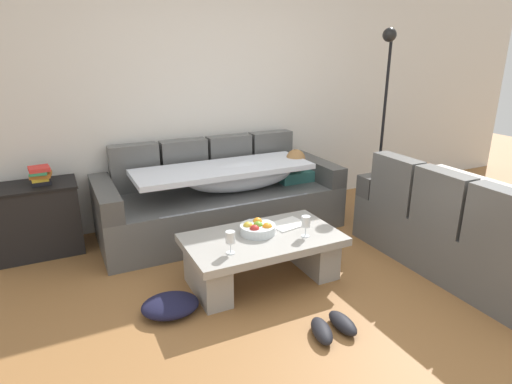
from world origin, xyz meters
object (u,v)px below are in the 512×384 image
Objects in this scene: couch_along_wall at (224,198)px; wine_glass_near_right at (306,222)px; wine_glass_near_left at (230,238)px; book_stack_on_cabinet at (40,175)px; open_magazine at (288,224)px; crumpled_garment at (170,305)px; side_cabinet at (37,219)px; pair_of_shoes at (332,327)px; coffee_table at (262,253)px; fruit_bowl at (258,228)px; couch_near_window at (467,229)px; floor_lamp at (384,110)px.

couch_along_wall is 14.16× the size of wine_glass_near_right.
wine_glass_near_left is 1.88m from book_stack_on_cabinet.
open_magazine is 0.70× the size of crumpled_garment.
wine_glass_near_left is at bearing -51.32° from book_stack_on_cabinet.
side_cabinet reaches higher than wine_glass_near_left.
book_stack_on_cabinet reaches higher than pair_of_shoes.
wine_glass_near_right is at bearing -26.28° from coffee_table.
fruit_bowl is 1.69× the size of wine_glass_near_left.
coffee_table is at bearing -40.93° from book_stack_on_cabinet.
coffee_table is 3.00× the size of crumpled_garment.
couch_near_window is at bearing -19.94° from fruit_bowl.
floor_lamp is 2.72m from pair_of_shoes.
coffee_table is 4.29× the size of fruit_bowl.
wine_glass_near_left is 0.23× the size of side_cabinet.
open_magazine is 0.85× the size of pair_of_shoes.
floor_lamp is (1.64, 0.80, 0.73)m from open_magazine.
couch_near_window reaches higher than wine_glass_near_left.
couch_near_window is 1.40m from wine_glass_near_right.
open_magazine reaches higher than crumpled_garment.
pair_of_shoes is at bearing -55.83° from wine_glass_near_left.
open_magazine is at bearing -33.64° from book_stack_on_cabinet.
wine_glass_near_right is at bearing -38.85° from book_stack_on_cabinet.
floor_lamp is (1.81, -0.17, 0.79)m from couch_along_wall.
book_stack_on_cabinet is at bearing 128.68° from wine_glass_near_left.
wine_glass_near_left is at bearing -166.87° from open_magazine.
coffee_table is at bearing -80.29° from fruit_bowl.
wine_glass_near_right is 0.82m from pair_of_shoes.
open_magazine reaches higher than coffee_table.
floor_lamp is at bearing -5.22° from couch_along_wall.
wine_glass_near_left is 2.57m from floor_lamp.
pair_of_shoes is (-1.52, -0.27, -0.29)m from couch_near_window.
side_cabinet is 2.19× the size of pair_of_shoes.
floor_lamp is at bearing 32.98° from wine_glass_near_right.
wine_glass_near_left is 1.00× the size of wine_glass_near_right.
couch_along_wall is 14.16× the size of wine_glass_near_left.
couch_near_window is 11.09× the size of wine_glass_near_right.
coffee_table is 0.20m from fruit_bowl.
couch_along_wall is 1.90m from pair_of_shoes.
couch_along_wall reaches higher than wine_glass_near_right.
couch_near_window is 2.46m from crumpled_garment.
wine_glass_near_right is 1.16m from crumpled_garment.
pair_of_shoes is (0.12, -0.87, -0.38)m from fruit_bowl.
fruit_bowl is 1.69× the size of wine_glass_near_right.
couch_near_window is 1.75m from fruit_bowl.
wine_glass_near_right reaches higher than crumpled_garment.
couch_along_wall reaches higher than coffee_table.
coffee_table reaches higher than pair_of_shoes.
wine_glass_near_right is 0.09× the size of floor_lamp.
wine_glass_near_left is (-0.32, -0.22, 0.07)m from fruit_bowl.
couch_along_wall is 5.88× the size of crumpled_garment.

